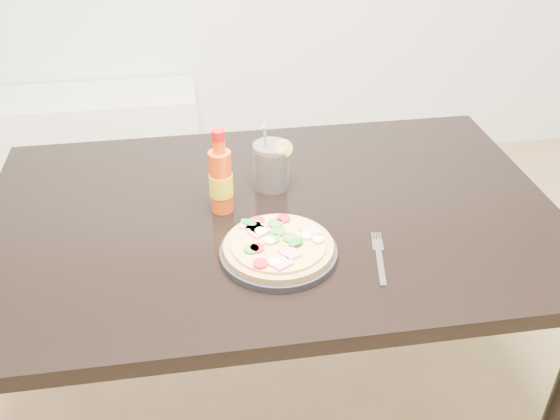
{
  "coord_description": "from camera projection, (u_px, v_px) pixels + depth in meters",
  "views": [
    {
      "loc": [
        -0.13,
        -0.62,
        1.59
      ],
      "look_at": [
        0.05,
        0.53,
        0.83
      ],
      "focal_mm": 40.0,
      "sensor_mm": 36.0,
      "label": 1
    }
  ],
  "objects": [
    {
      "name": "cola_cup",
      "position": [
        271.0,
        167.0,
        1.59
      ],
      "size": [
        0.1,
        0.09,
        0.18
      ],
      "rotation": [
        0.0,
        0.0,
        -0.35
      ],
      "color": "black",
      "rests_on": "dining_table"
    },
    {
      "name": "hot_sauce_bottle",
      "position": [
        221.0,
        180.0,
        1.48
      ],
      "size": [
        0.06,
        0.06,
        0.22
      ],
      "rotation": [
        0.0,
        0.0,
        0.0
      ],
      "color": "#EE480E",
      "rests_on": "dining_table"
    },
    {
      "name": "media_console",
      "position": [
        46.0,
        149.0,
        2.87
      ],
      "size": [
        1.4,
        0.34,
        0.5
      ],
      "primitive_type": "cube",
      "color": "white",
      "rests_on": "ground"
    },
    {
      "name": "dining_table",
      "position": [
        273.0,
        238.0,
        1.57
      ],
      "size": [
        1.4,
        0.9,
        0.75
      ],
      "color": "black",
      "rests_on": "ground"
    },
    {
      "name": "pizza",
      "position": [
        278.0,
        245.0,
        1.36
      ],
      "size": [
        0.24,
        0.24,
        0.03
      ],
      "color": "tan",
      "rests_on": "plate"
    },
    {
      "name": "plate",
      "position": [
        278.0,
        252.0,
        1.37
      ],
      "size": [
        0.26,
        0.26,
        0.02
      ],
      "primitive_type": "cylinder",
      "color": "black",
      "rests_on": "dining_table"
    },
    {
      "name": "fork",
      "position": [
        379.0,
        256.0,
        1.37
      ],
      "size": [
        0.05,
        0.19,
        0.0
      ],
      "rotation": [
        0.0,
        0.0,
        -0.2
      ],
      "color": "silver",
      "rests_on": "dining_table"
    }
  ]
}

